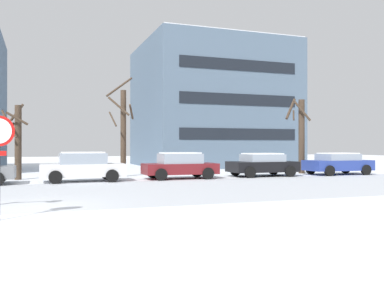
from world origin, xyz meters
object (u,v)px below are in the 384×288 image
parked_car_maroon (180,165)px  parked_car_white (83,167)px  parked_car_blue (338,163)px  parked_car_black (262,164)px

parked_car_maroon → parked_car_white: bearing=-179.6°
parked_car_white → parked_car_blue: parked_car_white is taller
parked_car_white → parked_car_maroon: size_ratio=1.03×
parked_car_maroon → parked_car_blue: (10.45, -0.15, -0.02)m
parked_car_blue → parked_car_maroon: bearing=179.2°
parked_car_black → parked_car_blue: 5.23m
parked_car_white → parked_car_maroon: 5.23m
parked_car_white → parked_car_black: parked_car_white is taller
parked_car_maroon → parked_car_black: size_ratio=1.00×
parked_car_black → parked_car_white: bearing=-178.9°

